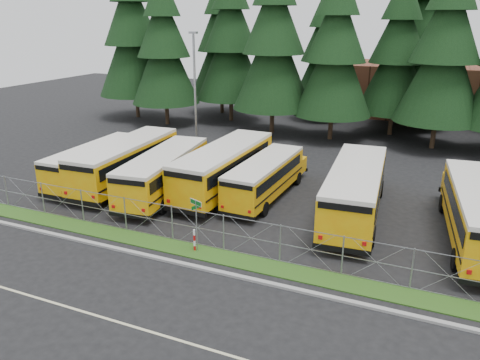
{
  "coord_description": "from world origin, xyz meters",
  "views": [
    {
      "loc": [
        8.23,
        -20.24,
        11.3
      ],
      "look_at": [
        -2.26,
        4.0,
        2.04
      ],
      "focal_mm": 35.0,
      "sensor_mm": 36.0,
      "label": 1
    }
  ],
  "objects_px": {
    "bus_1": "(129,162)",
    "bus_east": "(478,215)",
    "street_sign": "(196,215)",
    "light_standard": "(195,88)",
    "bus_0": "(99,164)",
    "bus_3": "(227,169)",
    "bus_4": "(267,178)",
    "bus_2": "(167,173)",
    "bus_6": "(355,192)",
    "striped_bollard": "(194,240)"
  },
  "relations": [
    {
      "from": "bus_east",
      "to": "striped_bollard",
      "type": "height_order",
      "value": "bus_east"
    },
    {
      "from": "bus_1",
      "to": "striped_bollard",
      "type": "height_order",
      "value": "bus_1"
    },
    {
      "from": "bus_3",
      "to": "bus_east",
      "type": "distance_m",
      "value": 15.34
    },
    {
      "from": "striped_bollard",
      "to": "light_standard",
      "type": "height_order",
      "value": "light_standard"
    },
    {
      "from": "bus_east",
      "to": "striped_bollard",
      "type": "bearing_deg",
      "value": -158.17
    },
    {
      "from": "bus_4",
      "to": "bus_east",
      "type": "bearing_deg",
      "value": -5.96
    },
    {
      "from": "bus_4",
      "to": "bus_2",
      "type": "bearing_deg",
      "value": -160.07
    },
    {
      "from": "bus_1",
      "to": "bus_east",
      "type": "distance_m",
      "value": 22.21
    },
    {
      "from": "bus_0",
      "to": "bus_4",
      "type": "relative_size",
      "value": 1.02
    },
    {
      "from": "bus_0",
      "to": "bus_1",
      "type": "xyz_separation_m",
      "value": [
        2.25,
        0.55,
        0.21
      ]
    },
    {
      "from": "bus_1",
      "to": "bus_4",
      "type": "bearing_deg",
      "value": 4.64
    },
    {
      "from": "bus_1",
      "to": "street_sign",
      "type": "distance_m",
      "value": 11.77
    },
    {
      "from": "bus_0",
      "to": "striped_bollard",
      "type": "distance_m",
      "value": 13.24
    },
    {
      "from": "street_sign",
      "to": "bus_0",
      "type": "bearing_deg",
      "value": 149.94
    },
    {
      "from": "bus_0",
      "to": "bus_3",
      "type": "relative_size",
      "value": 0.85
    },
    {
      "from": "light_standard",
      "to": "bus_4",
      "type": "bearing_deg",
      "value": -40.63
    },
    {
      "from": "bus_6",
      "to": "striped_bollard",
      "type": "height_order",
      "value": "bus_6"
    },
    {
      "from": "bus_0",
      "to": "bus_4",
      "type": "bearing_deg",
      "value": 6.88
    },
    {
      "from": "bus_east",
      "to": "street_sign",
      "type": "bearing_deg",
      "value": -158.01
    },
    {
      "from": "bus_2",
      "to": "bus_east",
      "type": "xyz_separation_m",
      "value": [
        18.66,
        0.31,
        0.11
      ]
    },
    {
      "from": "bus_2",
      "to": "street_sign",
      "type": "relative_size",
      "value": 3.98
    },
    {
      "from": "bus_3",
      "to": "bus_east",
      "type": "xyz_separation_m",
      "value": [
        15.24,
        -1.83,
        -0.02
      ]
    },
    {
      "from": "bus_0",
      "to": "light_standard",
      "type": "height_order",
      "value": "light_standard"
    },
    {
      "from": "bus_0",
      "to": "light_standard",
      "type": "bearing_deg",
      "value": 74.96
    },
    {
      "from": "bus_4",
      "to": "street_sign",
      "type": "distance_m",
      "value": 8.53
    },
    {
      "from": "bus_2",
      "to": "bus_6",
      "type": "height_order",
      "value": "bus_6"
    },
    {
      "from": "striped_bollard",
      "to": "bus_east",
      "type": "bearing_deg",
      "value": 27.42
    },
    {
      "from": "bus_1",
      "to": "bus_east",
      "type": "height_order",
      "value": "bus_east"
    },
    {
      "from": "bus_0",
      "to": "bus_2",
      "type": "height_order",
      "value": "bus_2"
    },
    {
      "from": "bus_0",
      "to": "bus_1",
      "type": "relative_size",
      "value": 0.87
    },
    {
      "from": "bus_3",
      "to": "light_standard",
      "type": "distance_m",
      "value": 11.37
    },
    {
      "from": "bus_1",
      "to": "light_standard",
      "type": "height_order",
      "value": "light_standard"
    },
    {
      "from": "bus_3",
      "to": "bus_6",
      "type": "distance_m",
      "value": 8.85
    },
    {
      "from": "bus_2",
      "to": "bus_3",
      "type": "bearing_deg",
      "value": 25.25
    },
    {
      "from": "bus_3",
      "to": "bus_east",
      "type": "relative_size",
      "value": 1.02
    },
    {
      "from": "bus_east",
      "to": "light_standard",
      "type": "bearing_deg",
      "value": 149.87
    },
    {
      "from": "bus_east",
      "to": "street_sign",
      "type": "relative_size",
      "value": 4.26
    },
    {
      "from": "bus_4",
      "to": "bus_6",
      "type": "xyz_separation_m",
      "value": [
        5.88,
        -0.94,
        0.29
      ]
    },
    {
      "from": "striped_bollard",
      "to": "street_sign",
      "type": "bearing_deg",
      "value": 10.5
    },
    {
      "from": "bus_1",
      "to": "street_sign",
      "type": "xyz_separation_m",
      "value": [
        9.28,
        -7.23,
        0.48
      ]
    },
    {
      "from": "street_sign",
      "to": "light_standard",
      "type": "relative_size",
      "value": 0.28
    },
    {
      "from": "bus_6",
      "to": "striped_bollard",
      "type": "distance_m",
      "value": 10.1
    },
    {
      "from": "bus_2",
      "to": "bus_3",
      "type": "xyz_separation_m",
      "value": [
        3.43,
        2.14,
        0.13
      ]
    },
    {
      "from": "street_sign",
      "to": "light_standard",
      "type": "xyz_separation_m",
      "value": [
        -9.11,
        16.81,
        3.47
      ]
    },
    {
      "from": "bus_1",
      "to": "bus_6",
      "type": "xyz_separation_m",
      "value": [
        15.76,
        0.31,
        0.05
      ]
    },
    {
      "from": "bus_2",
      "to": "striped_bollard",
      "type": "distance_m",
      "value": 8.6
    },
    {
      "from": "bus_0",
      "to": "bus_2",
      "type": "distance_m",
      "value": 5.8
    },
    {
      "from": "bus_1",
      "to": "light_standard",
      "type": "relative_size",
      "value": 1.17
    },
    {
      "from": "bus_1",
      "to": "bus_3",
      "type": "distance_m",
      "value": 7.1
    },
    {
      "from": "bus_1",
      "to": "bus_4",
      "type": "relative_size",
      "value": 1.18
    }
  ]
}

